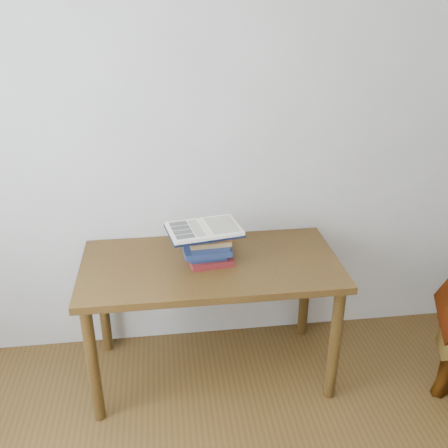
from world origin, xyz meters
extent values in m
cube|color=beige|center=(0.00, 1.75, 1.30)|extent=(3.50, 0.04, 2.60)
cube|color=#4A3312|center=(0.10, 1.38, 0.71)|extent=(1.36, 0.68, 0.04)
cylinder|color=#4A3312|center=(-0.52, 1.10, 0.35)|extent=(0.06, 0.06, 0.69)
cylinder|color=#4A3312|center=(0.72, 1.10, 0.35)|extent=(0.06, 0.06, 0.69)
cylinder|color=#4A3312|center=(-0.52, 1.66, 0.35)|extent=(0.06, 0.06, 0.69)
cylinder|color=#4A3312|center=(0.72, 1.66, 0.35)|extent=(0.06, 0.06, 0.69)
cube|color=maroon|center=(0.09, 1.38, 0.75)|extent=(0.24, 0.21, 0.03)
cube|color=#161843|center=(0.08, 1.39, 0.78)|extent=(0.20, 0.15, 0.03)
cube|color=#161843|center=(0.08, 1.38, 0.81)|extent=(0.25, 0.18, 0.03)
cube|color=#161843|center=(0.09, 1.38, 0.84)|extent=(0.21, 0.15, 0.03)
cube|color=#8F6B4A|center=(0.09, 1.39, 0.87)|extent=(0.22, 0.18, 0.03)
cube|color=#A45425|center=(0.09, 1.39, 0.89)|extent=(0.23, 0.16, 0.03)
cube|color=black|center=(0.07, 1.39, 0.91)|extent=(0.41, 0.32, 0.01)
cube|color=silver|center=(-0.02, 1.37, 0.93)|extent=(0.22, 0.27, 0.02)
cube|color=silver|center=(0.16, 1.40, 0.93)|extent=(0.22, 0.27, 0.02)
cylinder|color=silver|center=(0.07, 1.39, 0.92)|extent=(0.05, 0.24, 0.01)
cube|color=black|center=(-0.06, 1.45, 0.94)|extent=(0.10, 0.06, 0.00)
cube|color=black|center=(-0.05, 1.39, 0.94)|extent=(0.10, 0.06, 0.00)
cube|color=black|center=(-0.04, 1.34, 0.94)|extent=(0.10, 0.06, 0.00)
cube|color=black|center=(-0.03, 1.29, 0.94)|extent=(0.10, 0.06, 0.00)
cube|color=#BBB8A2|center=(0.03, 1.38, 0.93)|extent=(0.08, 0.20, 0.00)
cube|color=#BBB8A2|center=(0.16, 1.41, 0.94)|extent=(0.17, 0.23, 0.00)
camera|label=1|loc=(-0.13, -0.91, 2.03)|focal=40.00mm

